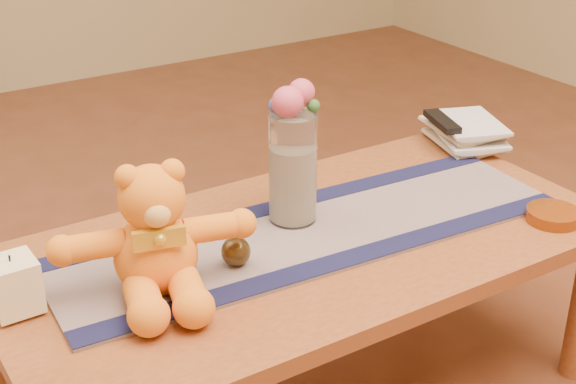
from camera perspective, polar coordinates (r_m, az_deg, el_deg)
coffee_table_top at (r=1.85m, az=1.31°, el=-3.82°), size 1.40×0.70×0.04m
table_leg_bl at (r=2.00m, az=-19.39°, el=-10.58°), size 0.07×0.07×0.41m
table_leg_br at (r=2.51m, az=9.84°, el=-1.58°), size 0.07×0.07×0.41m
persian_runner at (r=1.86m, az=1.70°, el=-2.82°), size 1.22×0.41×0.01m
runner_border_near at (r=1.75m, az=4.13°, el=-4.66°), size 1.20×0.12×0.00m
runner_border_far at (r=1.97m, az=-0.46°, el=-0.92°), size 1.20×0.12×0.00m
teddy_bear at (r=1.61m, az=-9.33°, el=-2.61°), size 0.45×0.40×0.26m
pillar_candle at (r=1.64m, az=-18.57°, el=-6.17°), size 0.09×0.09×0.11m
candle_wick at (r=1.62m, az=-18.86°, el=-4.39°), size 0.00×0.00×0.01m
glass_vase at (r=1.85m, az=0.34°, el=1.68°), size 0.11×0.11×0.26m
potpourri_fill at (r=1.87m, az=0.33°, el=0.59°), size 0.09×0.09×0.18m
rose_left at (r=1.77m, az=-0.02°, el=6.30°), size 0.07×0.07×0.07m
rose_right at (r=1.80m, az=0.94°, el=6.99°), size 0.06×0.06×0.06m
blue_flower_back at (r=1.82m, az=0.02°, el=6.66°), size 0.04×0.04×0.04m
blue_flower_side at (r=1.80m, az=-0.81°, el=6.06°), size 0.04×0.04×0.04m
leaf_sprig at (r=1.80m, az=1.77°, el=6.04°), size 0.03×0.03×0.03m
bronze_ball at (r=1.72m, az=-3.66°, el=-4.17°), size 0.07×0.07×0.06m
book_bottom at (r=2.35m, az=10.45°, el=3.25°), size 0.22×0.26×0.02m
book_lower at (r=2.34m, az=10.64°, el=3.66°), size 0.24×0.27×0.02m
book_upper at (r=2.33m, az=10.36°, el=4.13°), size 0.21×0.25×0.02m
book_top at (r=2.33m, az=10.68°, el=4.54°), size 0.23×0.27×0.02m
tv_remote at (r=2.31m, az=10.70°, el=4.86°), size 0.09×0.17×0.02m
amber_dish at (r=2.01m, az=18.01°, el=-1.57°), size 0.14×0.14×0.03m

